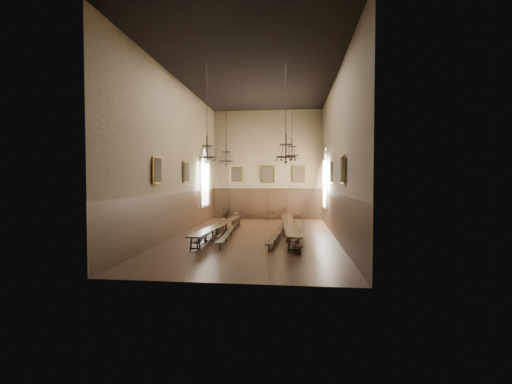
% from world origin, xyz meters
% --- Properties ---
extents(floor, '(9.00, 18.00, 0.02)m').
position_xyz_m(floor, '(0.00, 0.00, -0.01)').
color(floor, black).
rests_on(floor, ground).
extents(ceiling, '(9.00, 18.00, 0.02)m').
position_xyz_m(ceiling, '(0.00, 0.00, 9.01)').
color(ceiling, black).
rests_on(ceiling, ground).
extents(wall_back, '(9.00, 0.02, 9.00)m').
position_xyz_m(wall_back, '(0.00, 9.01, 4.50)').
color(wall_back, '#7A694B').
rests_on(wall_back, ground).
extents(wall_front, '(9.00, 0.02, 9.00)m').
position_xyz_m(wall_front, '(0.00, -9.01, 4.50)').
color(wall_front, '#7A694B').
rests_on(wall_front, ground).
extents(wall_left, '(0.02, 18.00, 9.00)m').
position_xyz_m(wall_left, '(-4.51, 0.00, 4.50)').
color(wall_left, '#7A694B').
rests_on(wall_left, ground).
extents(wall_right, '(0.02, 18.00, 9.00)m').
position_xyz_m(wall_right, '(4.51, 0.00, 4.50)').
color(wall_right, '#7A694B').
rests_on(wall_right, ground).
extents(wainscot_panelling, '(9.00, 18.00, 2.50)m').
position_xyz_m(wainscot_panelling, '(0.00, 0.00, 1.25)').
color(wainscot_panelling, black).
rests_on(wainscot_panelling, floor).
extents(table_left, '(1.23, 9.13, 0.71)m').
position_xyz_m(table_left, '(-2.01, -0.23, 0.36)').
color(table_left, black).
rests_on(table_left, floor).
extents(table_right, '(1.26, 9.86, 0.77)m').
position_xyz_m(table_right, '(1.93, 0.25, 0.38)').
color(table_right, black).
rests_on(table_right, floor).
extents(bench_left_outer, '(0.85, 9.04, 0.41)m').
position_xyz_m(bench_left_outer, '(-2.49, -0.00, 0.26)').
color(bench_left_outer, black).
rests_on(bench_left_outer, floor).
extents(bench_left_inner, '(0.85, 9.11, 0.41)m').
position_xyz_m(bench_left_inner, '(-1.44, 0.09, 0.26)').
color(bench_left_inner, black).
rests_on(bench_left_inner, floor).
extents(bench_right_inner, '(0.86, 9.05, 0.41)m').
position_xyz_m(bench_right_inner, '(1.35, -0.07, 0.26)').
color(bench_right_inner, black).
rests_on(bench_right_inner, floor).
extents(bench_right_outer, '(0.71, 10.06, 0.45)m').
position_xyz_m(bench_right_outer, '(2.64, -0.07, 0.29)').
color(bench_right_outer, black).
rests_on(bench_right_outer, floor).
extents(chair_0, '(0.47, 0.47, 0.92)m').
position_xyz_m(chair_0, '(-3.58, 8.54, 0.28)').
color(chair_0, black).
rests_on(chair_0, floor).
extents(chair_1, '(0.49, 0.49, 0.94)m').
position_xyz_m(chair_1, '(-2.55, 8.61, 0.28)').
color(chair_1, black).
rests_on(chair_1, floor).
extents(chair_2, '(0.45, 0.45, 1.01)m').
position_xyz_m(chair_2, '(-1.55, 8.52, 0.31)').
color(chair_2, black).
rests_on(chair_2, floor).
extents(chair_4, '(0.47, 0.47, 0.95)m').
position_xyz_m(chair_4, '(0.39, 8.54, 0.29)').
color(chair_4, black).
rests_on(chair_4, floor).
extents(chair_5, '(0.52, 0.52, 0.94)m').
position_xyz_m(chair_5, '(1.42, 8.55, 0.28)').
color(chair_5, black).
rests_on(chair_5, floor).
extents(chair_6, '(0.39, 0.39, 0.88)m').
position_xyz_m(chair_6, '(2.58, 8.58, 0.27)').
color(chair_6, black).
rests_on(chair_6, floor).
extents(chandelier_back_left, '(0.94, 0.94, 4.71)m').
position_xyz_m(chandelier_back_left, '(-2.24, 2.76, 4.75)').
color(chandelier_back_left, black).
rests_on(chandelier_back_left, ceiling).
extents(chandelier_back_right, '(0.88, 0.88, 4.38)m').
position_xyz_m(chandelier_back_right, '(2.05, 2.54, 5.06)').
color(chandelier_back_right, black).
rests_on(chandelier_back_right, ceiling).
extents(chandelier_front_left, '(0.88, 0.88, 4.80)m').
position_xyz_m(chandelier_front_left, '(-2.13, -2.68, 4.66)').
color(chandelier_front_left, black).
rests_on(chandelier_front_left, ceiling).
extents(chandelier_front_right, '(0.95, 0.95, 4.80)m').
position_xyz_m(chandelier_front_right, '(1.77, -2.29, 4.66)').
color(chandelier_front_right, black).
rests_on(chandelier_front_right, ceiling).
extents(portrait_back_0, '(1.10, 0.12, 1.40)m').
position_xyz_m(portrait_back_0, '(-2.60, 8.88, 3.70)').
color(portrait_back_0, '#AC7C29').
rests_on(portrait_back_0, wall_back).
extents(portrait_back_1, '(1.10, 0.12, 1.40)m').
position_xyz_m(portrait_back_1, '(0.00, 8.88, 3.70)').
color(portrait_back_1, '#AC7C29').
rests_on(portrait_back_1, wall_back).
extents(portrait_back_2, '(1.10, 0.12, 1.40)m').
position_xyz_m(portrait_back_2, '(2.60, 8.88, 3.70)').
color(portrait_back_2, '#AC7C29').
rests_on(portrait_back_2, wall_back).
extents(portrait_left_0, '(0.12, 1.00, 1.30)m').
position_xyz_m(portrait_left_0, '(-4.38, 1.00, 3.70)').
color(portrait_left_0, '#AC7C29').
rests_on(portrait_left_0, wall_left).
extents(portrait_left_1, '(0.12, 1.00, 1.30)m').
position_xyz_m(portrait_left_1, '(-4.38, -3.50, 3.70)').
color(portrait_left_1, '#AC7C29').
rests_on(portrait_left_1, wall_left).
extents(portrait_right_0, '(0.12, 1.00, 1.30)m').
position_xyz_m(portrait_right_0, '(4.38, 1.00, 3.70)').
color(portrait_right_0, '#AC7C29').
rests_on(portrait_right_0, wall_right).
extents(portrait_right_1, '(0.12, 1.00, 1.30)m').
position_xyz_m(portrait_right_1, '(4.38, -3.50, 3.70)').
color(portrait_right_1, '#AC7C29').
rests_on(portrait_right_1, wall_right).
extents(window_right, '(0.20, 2.20, 4.60)m').
position_xyz_m(window_right, '(4.43, 5.50, 3.40)').
color(window_right, white).
rests_on(window_right, wall_right).
extents(window_left, '(0.20, 2.20, 4.60)m').
position_xyz_m(window_left, '(-4.43, 5.50, 3.40)').
color(window_left, white).
rests_on(window_left, wall_left).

